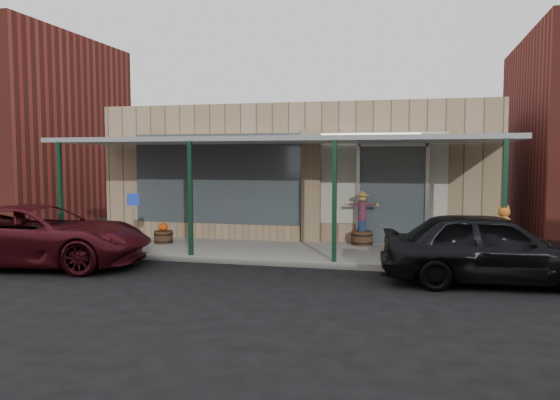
% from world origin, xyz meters
% --- Properties ---
extents(ground, '(120.00, 120.00, 0.00)m').
position_xyz_m(ground, '(0.00, 0.00, 0.00)').
color(ground, black).
rests_on(ground, ground).
extents(sidewalk, '(40.00, 3.20, 0.15)m').
position_xyz_m(sidewalk, '(0.00, 3.60, 0.07)').
color(sidewalk, gray).
rests_on(sidewalk, ground).
extents(storefront, '(12.00, 6.25, 4.20)m').
position_xyz_m(storefront, '(-0.00, 8.16, 2.09)').
color(storefront, '#94775A').
rests_on(storefront, ground).
extents(awning, '(12.00, 3.00, 3.04)m').
position_xyz_m(awning, '(0.00, 3.56, 3.01)').
color(awning, slate).
rests_on(awning, ground).
extents(block_buildings_near, '(61.00, 8.00, 8.00)m').
position_xyz_m(block_buildings_near, '(2.01, 9.20, 3.77)').
color(block_buildings_near, maroon).
rests_on(block_buildings_near, ground).
extents(barrel_scarecrow, '(0.88, 0.77, 1.52)m').
position_xyz_m(barrel_scarecrow, '(2.20, 4.80, 0.66)').
color(barrel_scarecrow, '#46271C').
rests_on(barrel_scarecrow, sidewalk).
extents(barrel_pumpkin, '(0.68, 0.68, 0.63)m').
position_xyz_m(barrel_pumpkin, '(-3.33, 3.76, 0.37)').
color(barrel_pumpkin, '#46271C').
rests_on(barrel_pumpkin, sidewalk).
extents(handicap_sign, '(0.30, 0.13, 1.51)m').
position_xyz_m(handicap_sign, '(-3.51, 2.40, 1.12)').
color(handicap_sign, gray).
rests_on(handicap_sign, sidewalk).
extents(parked_sedan, '(4.55, 2.17, 1.58)m').
position_xyz_m(parked_sedan, '(5.14, 1.27, 0.75)').
color(parked_sedan, black).
rests_on(parked_sedan, ground).
extents(car_maroon, '(5.56, 3.22, 1.46)m').
position_xyz_m(car_maroon, '(-5.09, 0.73, 0.73)').
color(car_maroon, '#4D0F17').
rests_on(car_maroon, ground).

